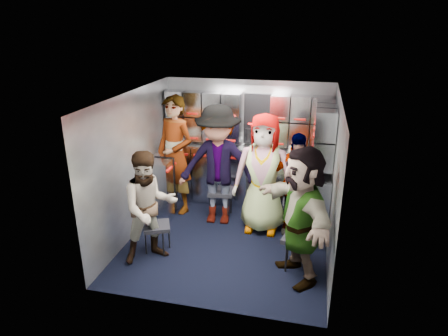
% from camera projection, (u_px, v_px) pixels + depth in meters
% --- Properties ---
extents(floor, '(3.00, 3.00, 0.00)m').
position_uv_depth(floor, '(228.00, 240.00, 5.83)').
color(floor, black).
rests_on(floor, ground).
extents(wall_back, '(2.80, 0.04, 2.10)m').
position_uv_depth(wall_back, '(247.00, 142.00, 6.83)').
color(wall_back, gray).
rests_on(wall_back, ground).
extents(wall_left, '(0.04, 3.00, 2.10)m').
position_uv_depth(wall_left, '(134.00, 165.00, 5.76)').
color(wall_left, gray).
rests_on(wall_left, ground).
extents(wall_right, '(0.04, 3.00, 2.10)m').
position_uv_depth(wall_right, '(334.00, 182.00, 5.16)').
color(wall_right, gray).
rests_on(wall_right, ground).
extents(ceiling, '(2.80, 3.00, 0.02)m').
position_uv_depth(ceiling, '(228.00, 96.00, 5.09)').
color(ceiling, silver).
rests_on(ceiling, wall_back).
extents(cart_bank_back, '(2.68, 0.38, 0.99)m').
position_uv_depth(cart_bank_back, '(244.00, 176.00, 6.83)').
color(cart_bank_back, '#9EA3AE').
rests_on(cart_bank_back, ground).
extents(cart_bank_left, '(0.38, 0.76, 0.99)m').
position_uv_depth(cart_bank_left, '(164.00, 186.00, 6.42)').
color(cart_bank_left, '#9EA3AE').
rests_on(cart_bank_left, ground).
extents(counter, '(2.68, 0.42, 0.03)m').
position_uv_depth(counter, '(245.00, 147.00, 6.65)').
color(counter, silver).
rests_on(counter, cart_bank_back).
extents(locker_bank_back, '(2.68, 0.28, 0.82)m').
position_uv_depth(locker_bank_back, '(246.00, 119.00, 6.53)').
color(locker_bank_back, '#9EA3AE').
rests_on(locker_bank_back, wall_back).
extents(locker_bank_right, '(0.28, 1.00, 0.82)m').
position_uv_depth(locker_bank_right, '(325.00, 134.00, 5.68)').
color(locker_bank_right, '#9EA3AE').
rests_on(locker_bank_right, wall_right).
extents(right_cabinet, '(0.28, 1.20, 1.00)m').
position_uv_depth(right_cabinet, '(319.00, 200.00, 5.93)').
color(right_cabinet, '#9EA3AE').
rests_on(right_cabinet, ground).
extents(coffee_niche, '(0.46, 0.16, 0.84)m').
position_uv_depth(coffee_niche, '(258.00, 120.00, 6.56)').
color(coffee_niche, black).
rests_on(coffee_niche, wall_back).
extents(red_latch_strip, '(2.60, 0.02, 0.03)m').
position_uv_depth(red_latch_strip, '(243.00, 159.00, 6.51)').
color(red_latch_strip, '#A9110C').
rests_on(red_latch_strip, cart_bank_back).
extents(jump_seat_near_left, '(0.45, 0.44, 0.41)m').
position_uv_depth(jump_seat_near_left, '(157.00, 228.00, 5.43)').
color(jump_seat_near_left, black).
rests_on(jump_seat_near_left, ground).
extents(jump_seat_mid_left, '(0.43, 0.41, 0.46)m').
position_uv_depth(jump_seat_mid_left, '(221.00, 193.00, 6.40)').
color(jump_seat_mid_left, black).
rests_on(jump_seat_mid_left, ground).
extents(jump_seat_center, '(0.43, 0.41, 0.47)m').
position_uv_depth(jump_seat_center, '(264.00, 199.00, 6.16)').
color(jump_seat_center, black).
rests_on(jump_seat_center, ground).
extents(jump_seat_mid_right, '(0.34, 0.33, 0.40)m').
position_uv_depth(jump_seat_mid_right, '(294.00, 205.00, 6.11)').
color(jump_seat_mid_right, black).
rests_on(jump_seat_mid_right, ground).
extents(jump_seat_near_right, '(0.46, 0.44, 0.45)m').
position_uv_depth(jump_seat_near_right, '(299.00, 240.00, 5.04)').
color(jump_seat_near_right, black).
rests_on(jump_seat_near_right, ground).
extents(attendant_standing, '(0.83, 0.70, 1.93)m').
position_uv_depth(attendant_standing, '(175.00, 155.00, 6.42)').
color(attendant_standing, black).
rests_on(attendant_standing, ground).
extents(attendant_arc_a, '(0.93, 0.90, 1.51)m').
position_uv_depth(attendant_arc_a, '(150.00, 207.00, 5.12)').
color(attendant_arc_a, black).
rests_on(attendant_arc_a, ground).
extents(attendant_arc_b, '(1.24, 0.75, 1.87)m').
position_uv_depth(attendant_arc_b, '(218.00, 166.00, 6.05)').
color(attendant_arc_b, black).
rests_on(attendant_arc_b, ground).
extents(attendant_arc_c, '(0.90, 0.60, 1.80)m').
position_uv_depth(attendant_arc_c, '(263.00, 174.00, 5.83)').
color(attendant_arc_c, black).
rests_on(attendant_arc_c, ground).
extents(attendant_arc_d, '(0.93, 0.44, 1.55)m').
position_uv_depth(attendant_arc_d, '(295.00, 184.00, 5.80)').
color(attendant_arc_d, black).
rests_on(attendant_arc_d, ground).
extents(attendant_arc_e, '(1.22, 1.62, 1.70)m').
position_uv_depth(attendant_arc_e, '(301.00, 215.00, 4.72)').
color(attendant_arc_e, black).
rests_on(attendant_arc_e, ground).
extents(bottle_left, '(0.07, 0.07, 0.22)m').
position_uv_depth(bottle_left, '(207.00, 138.00, 6.69)').
color(bottle_left, white).
rests_on(bottle_left, counter).
extents(bottle_mid, '(0.06, 0.06, 0.27)m').
position_uv_depth(bottle_mid, '(220.00, 138.00, 6.64)').
color(bottle_mid, white).
rests_on(bottle_mid, counter).
extents(bottle_right, '(0.06, 0.06, 0.22)m').
position_uv_depth(bottle_right, '(300.00, 145.00, 6.36)').
color(bottle_right, white).
rests_on(bottle_right, counter).
extents(cup_left, '(0.09, 0.09, 0.10)m').
position_uv_depth(cup_left, '(178.00, 140.00, 6.82)').
color(cup_left, '#C9AE8E').
rests_on(cup_left, counter).
extents(cup_right, '(0.08, 0.08, 0.09)m').
position_uv_depth(cup_right, '(291.00, 148.00, 6.41)').
color(cup_right, '#C9AE8E').
rests_on(cup_right, counter).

